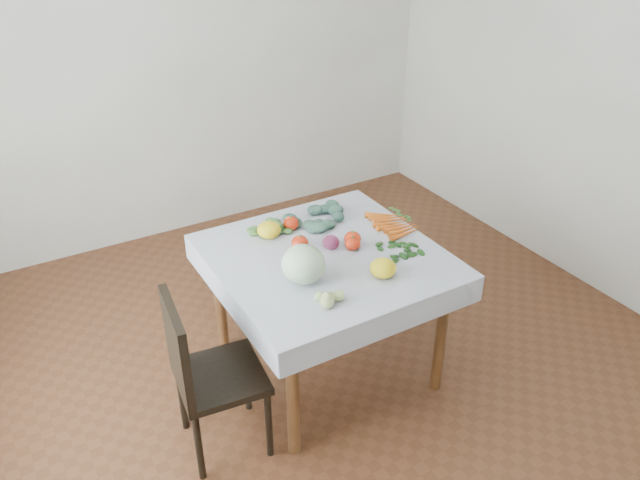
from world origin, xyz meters
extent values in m
plane|color=brown|center=(0.00, 0.00, 0.00)|extent=(4.00, 4.00, 0.00)
cube|color=white|center=(0.00, 2.00, 1.35)|extent=(4.00, 0.04, 2.70)
cube|color=brown|center=(0.00, 0.00, 0.73)|extent=(1.00, 1.00, 0.04)
cylinder|color=brown|center=(-0.44, -0.44, 0.35)|extent=(0.06, 0.06, 0.71)
cylinder|color=brown|center=(0.44, -0.44, 0.35)|extent=(0.06, 0.06, 0.71)
cylinder|color=brown|center=(-0.44, 0.44, 0.35)|extent=(0.06, 0.06, 0.71)
cylinder|color=brown|center=(0.44, 0.44, 0.35)|extent=(0.06, 0.06, 0.71)
cube|color=silver|center=(0.00, 0.00, 0.75)|extent=(1.12, 1.12, 0.01)
cube|color=black|center=(-0.70, -0.22, 0.42)|extent=(0.43, 0.43, 0.04)
cube|color=black|center=(-0.88, -0.20, 0.65)|extent=(0.08, 0.39, 0.43)
cylinder|color=black|center=(-0.89, -0.36, 0.20)|extent=(0.03, 0.03, 0.40)
cylinder|color=black|center=(-0.55, -0.40, 0.20)|extent=(0.03, 0.03, 0.40)
cylinder|color=black|center=(-0.85, -0.03, 0.20)|extent=(0.03, 0.03, 0.40)
cylinder|color=black|center=(-0.51, -0.07, 0.20)|extent=(0.03, 0.03, 0.40)
ellipsoid|color=silver|center=(-0.22, -0.15, 0.85)|extent=(0.25, 0.25, 0.19)
ellipsoid|color=red|center=(-0.03, 0.33, 0.79)|extent=(0.11, 0.11, 0.08)
ellipsoid|color=red|center=(0.17, 0.01, 0.80)|extent=(0.09, 0.09, 0.08)
ellipsoid|color=red|center=(0.14, -0.03, 0.79)|extent=(0.10, 0.10, 0.07)
ellipsoid|color=red|center=(-0.09, 0.11, 0.79)|extent=(0.11, 0.11, 0.08)
ellipsoid|color=yellow|center=(-0.17, 0.31, 0.80)|extent=(0.13, 0.13, 0.09)
ellipsoid|color=yellow|center=(0.14, -0.31, 0.80)|extent=(0.16, 0.16, 0.09)
ellipsoid|color=#571935|center=(-0.17, -0.05, 0.79)|extent=(0.11, 0.11, 0.07)
ellipsoid|color=#571935|center=(0.05, 0.04, 0.79)|extent=(0.11, 0.11, 0.08)
ellipsoid|color=#B8D279|center=(-0.19, -0.34, 0.78)|extent=(0.06, 0.06, 0.05)
ellipsoid|color=#B8D279|center=(-0.22, -0.33, 0.78)|extent=(0.06, 0.06, 0.05)
ellipsoid|color=#B8D279|center=(-0.19, -0.37, 0.78)|extent=(0.06, 0.06, 0.05)
ellipsoid|color=#B8D279|center=(-0.17, -0.30, 0.78)|extent=(0.06, 0.06, 0.05)
ellipsoid|color=#B8D279|center=(-0.27, -0.36, 0.78)|extent=(0.06, 0.06, 0.05)
cone|color=orange|center=(0.48, 0.18, 0.77)|extent=(0.19, 0.14, 0.03)
cone|color=orange|center=(0.48, 0.15, 0.77)|extent=(0.20, 0.12, 0.03)
cone|color=orange|center=(0.48, 0.11, 0.77)|extent=(0.21, 0.11, 0.03)
cone|color=orange|center=(0.48, 0.08, 0.77)|extent=(0.21, 0.09, 0.03)
cone|color=orange|center=(0.48, 0.05, 0.77)|extent=(0.21, 0.07, 0.03)
cone|color=orange|center=(0.48, 0.01, 0.77)|extent=(0.21, 0.06, 0.03)
cone|color=orange|center=(0.48, -0.02, 0.77)|extent=(0.21, 0.04, 0.03)
cone|color=orange|center=(0.48, -0.05, 0.77)|extent=(0.21, 0.04, 0.03)
ellipsoid|color=#3B6151|center=(0.18, 0.30, 0.78)|extent=(0.07, 0.07, 0.05)
ellipsoid|color=#3B6151|center=(0.13, 0.32, 0.78)|extent=(0.07, 0.07, 0.05)
ellipsoid|color=#3B6151|center=(0.15, 0.26, 0.78)|extent=(0.07, 0.07, 0.05)
ellipsoid|color=#3B6151|center=(0.20, 0.33, 0.78)|extent=(0.07, 0.07, 0.05)
ellipsoid|color=#3B6151|center=(0.08, 0.30, 0.78)|extent=(0.07, 0.07, 0.05)
ellipsoid|color=#3B6151|center=(0.21, 0.25, 0.78)|extent=(0.07, 0.07, 0.05)
ellipsoid|color=#3B6151|center=(0.15, 0.38, 0.78)|extent=(0.07, 0.07, 0.05)
ellipsoid|color=#3B6151|center=(0.08, 0.23, 0.78)|extent=(0.07, 0.07, 0.05)
ellipsoid|color=#3B6151|center=(0.27, 0.31, 0.78)|extent=(0.07, 0.07, 0.05)
ellipsoid|color=#3B6151|center=(0.04, 0.36, 0.78)|extent=(0.07, 0.07, 0.05)
ellipsoid|color=#3B6151|center=(0.19, 0.19, 0.78)|extent=(0.07, 0.07, 0.05)
ellipsoid|color=#3B6151|center=(0.23, 0.41, 0.78)|extent=(0.07, 0.07, 0.05)
ellipsoid|color=#3B6151|center=(-0.01, 0.26, 0.78)|extent=(0.07, 0.07, 0.05)
ellipsoid|color=#1C4917|center=(0.36, -0.15, 0.76)|extent=(0.05, 0.03, 0.01)
ellipsoid|color=#1C4917|center=(0.32, -0.13, 0.76)|extent=(0.05, 0.03, 0.01)
ellipsoid|color=#1C4917|center=(0.35, -0.17, 0.76)|extent=(0.05, 0.03, 0.01)
ellipsoid|color=#1C4917|center=(0.36, -0.12, 0.76)|extent=(0.05, 0.03, 0.01)
ellipsoid|color=#1C4917|center=(0.30, -0.15, 0.76)|extent=(0.05, 0.03, 0.01)
ellipsoid|color=#1C4917|center=(0.38, -0.16, 0.76)|extent=(0.05, 0.03, 0.01)
ellipsoid|color=#1C4917|center=(0.33, -0.11, 0.76)|extent=(0.05, 0.03, 0.01)
ellipsoid|color=#1C4917|center=(0.32, -0.19, 0.76)|extent=(0.05, 0.03, 0.01)
ellipsoid|color=#1C4917|center=(0.40, -0.12, 0.76)|extent=(0.05, 0.03, 0.01)
ellipsoid|color=#1C4917|center=(0.28, -0.13, 0.76)|extent=(0.05, 0.03, 0.01)
ellipsoid|color=#1C4917|center=(0.38, -0.20, 0.76)|extent=(0.05, 0.03, 0.01)
ellipsoid|color=#1C4917|center=(0.36, -0.08, 0.76)|extent=(0.05, 0.03, 0.01)
ellipsoid|color=#1C4917|center=(0.27, -0.19, 0.76)|extent=(0.05, 0.03, 0.01)
ellipsoid|color=#1C4917|center=(0.43, -0.16, 0.76)|extent=(0.05, 0.03, 0.01)
ellipsoid|color=#1C4917|center=(0.28, -0.08, 0.76)|extent=(0.05, 0.03, 0.01)
ellipsoid|color=#1C4917|center=(0.34, -0.23, 0.76)|extent=(0.05, 0.03, 0.01)
ellipsoid|color=#1C4917|center=(0.42, -0.08, 0.76)|extent=(0.05, 0.03, 0.01)
ellipsoid|color=#51863D|center=(-0.12, 0.37, 0.77)|extent=(0.05, 0.05, 0.02)
ellipsoid|color=#51863D|center=(-0.16, 0.39, 0.77)|extent=(0.05, 0.05, 0.02)
ellipsoid|color=#51863D|center=(-0.13, 0.35, 0.77)|extent=(0.05, 0.05, 0.02)
ellipsoid|color=#51863D|center=(-0.12, 0.40, 0.77)|extent=(0.05, 0.05, 0.02)
ellipsoid|color=#51863D|center=(-0.18, 0.36, 0.77)|extent=(0.05, 0.05, 0.02)
ellipsoid|color=#51863D|center=(-0.09, 0.35, 0.77)|extent=(0.05, 0.05, 0.02)
ellipsoid|color=#51863D|center=(-0.16, 0.42, 0.77)|extent=(0.05, 0.05, 0.02)
ellipsoid|color=#51863D|center=(-0.17, 0.32, 0.77)|extent=(0.05, 0.05, 0.02)
ellipsoid|color=#51863D|center=(-0.07, 0.40, 0.77)|extent=(0.05, 0.05, 0.02)
ellipsoid|color=#51863D|center=(-0.22, 0.40, 0.77)|extent=(0.05, 0.05, 0.02)
ellipsoid|color=#51863D|center=(-0.09, 0.31, 0.77)|extent=(0.05, 0.05, 0.02)
ellipsoid|color=#51863D|center=(-0.11, 0.45, 0.77)|extent=(0.05, 0.05, 0.02)
ellipsoid|color=#51863D|center=(-0.23, 0.33, 0.77)|extent=(0.05, 0.05, 0.02)
ellipsoid|color=#51863D|center=(-0.02, 0.36, 0.77)|extent=(0.05, 0.05, 0.02)
camera|label=1|loc=(-1.40, -2.34, 2.43)|focal=35.00mm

